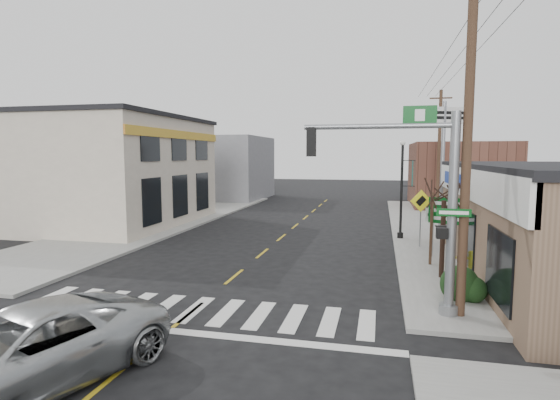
% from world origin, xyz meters
% --- Properties ---
extents(ground, '(140.00, 140.00, 0.00)m').
position_xyz_m(ground, '(0.00, 0.00, 0.00)').
color(ground, black).
rests_on(ground, ground).
extents(sidewalk_right, '(6.00, 38.00, 0.13)m').
position_xyz_m(sidewalk_right, '(9.00, 13.00, 0.07)').
color(sidewalk_right, gray).
rests_on(sidewalk_right, ground).
extents(sidewalk_left, '(6.00, 38.00, 0.13)m').
position_xyz_m(sidewalk_left, '(-9.00, 13.00, 0.07)').
color(sidewalk_left, gray).
rests_on(sidewalk_left, ground).
extents(center_line, '(0.12, 56.00, 0.01)m').
position_xyz_m(center_line, '(0.00, 8.00, 0.01)').
color(center_line, gold).
rests_on(center_line, ground).
extents(crosswalk, '(11.00, 2.20, 0.01)m').
position_xyz_m(crosswalk, '(0.00, 0.40, 0.01)').
color(crosswalk, silver).
rests_on(crosswalk, ground).
extents(left_building, '(12.00, 12.00, 6.80)m').
position_xyz_m(left_building, '(-13.00, 14.00, 3.40)').
color(left_building, beige).
rests_on(left_building, ground).
extents(bldg_distant_right, '(8.00, 10.00, 5.60)m').
position_xyz_m(bldg_distant_right, '(12.00, 30.00, 2.80)').
color(bldg_distant_right, brown).
rests_on(bldg_distant_right, ground).
extents(bldg_distant_left, '(9.00, 10.00, 6.40)m').
position_xyz_m(bldg_distant_left, '(-11.00, 32.00, 3.20)').
color(bldg_distant_left, gray).
rests_on(bldg_distant_left, ground).
extents(suv, '(4.40, 6.19, 1.57)m').
position_xyz_m(suv, '(-1.38, -4.42, 0.78)').
color(suv, '#A6AAAC').
rests_on(suv, ground).
extents(traffic_signal_pole, '(4.54, 0.37, 5.75)m').
position_xyz_m(traffic_signal_pole, '(6.52, 1.33, 3.56)').
color(traffic_signal_pole, gray).
rests_on(traffic_signal_pole, sidewalk_right).
extents(guide_sign, '(1.68, 0.14, 2.94)m').
position_xyz_m(guide_sign, '(7.99, 7.05, 2.02)').
color(guide_sign, '#4A3222').
rests_on(guide_sign, sidewalk_right).
extents(fire_hydrant, '(0.22, 0.22, 0.70)m').
position_xyz_m(fire_hydrant, '(8.08, 6.80, 0.51)').
color(fire_hydrant, '#EBEE0E').
rests_on(fire_hydrant, sidewalk_right).
extents(ped_crossing_sign, '(1.07, 0.08, 2.76)m').
position_xyz_m(ped_crossing_sign, '(7.19, 10.58, 2.02)').
color(ped_crossing_sign, gray).
rests_on(ped_crossing_sign, sidewalk_right).
extents(lamp_post, '(0.67, 0.53, 5.18)m').
position_xyz_m(lamp_post, '(6.43, 12.67, 3.14)').
color(lamp_post, black).
rests_on(lamp_post, sidewalk_right).
extents(dance_center_sign, '(3.53, 0.22, 7.51)m').
position_xyz_m(dance_center_sign, '(8.78, 15.85, 5.72)').
color(dance_center_sign, gray).
rests_on(dance_center_sign, sidewalk_right).
extents(bare_tree, '(2.10, 2.10, 4.20)m').
position_xyz_m(bare_tree, '(7.50, 5.20, 3.43)').
color(bare_tree, black).
rests_on(bare_tree, sidewalk_right).
extents(shrub_front, '(1.16, 1.16, 0.87)m').
position_xyz_m(shrub_front, '(7.73, 2.86, 0.57)').
color(shrub_front, '#143713').
rests_on(shrub_front, sidewalk_right).
extents(shrub_back, '(1.08, 1.08, 0.81)m').
position_xyz_m(shrub_back, '(9.03, 6.50, 0.53)').
color(shrub_back, '#133217').
rests_on(shrub_back, sidewalk_right).
extents(utility_pole_near, '(1.68, 0.25, 9.65)m').
position_xyz_m(utility_pole_near, '(7.50, 1.33, 5.08)').
color(utility_pole_near, '#473920').
rests_on(utility_pole_near, sidewalk_right).
extents(utility_pole_far, '(1.60, 0.24, 9.21)m').
position_xyz_m(utility_pole_far, '(9.50, 23.54, 4.85)').
color(utility_pole_far, '#3D251A').
rests_on(utility_pole_far, sidewalk_right).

